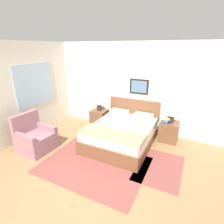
{
  "coord_description": "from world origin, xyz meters",
  "views": [
    {
      "loc": [
        1.65,
        -2.0,
        2.45
      ],
      "look_at": [
        -0.08,
        1.55,
        0.97
      ],
      "focal_mm": 28.0,
      "sensor_mm": 36.0,
      "label": 1
    }
  ],
  "objects": [
    {
      "name": "area_rug_bedside",
      "position": [
        1.21,
        1.24,
        0.0
      ],
      "size": [
        0.92,
        1.28,
        0.01
      ],
      "color": "brown",
      "rests_on": "ground_plane"
    },
    {
      "name": "ground_plane",
      "position": [
        0.0,
        0.0,
        0.0
      ],
      "size": [
        16.0,
        16.0,
        0.0
      ],
      "primitive_type": "plane",
      "color": "olive"
    },
    {
      "name": "nightstand_by_door",
      "position": [
        1.17,
        2.54,
        0.27
      ],
      "size": [
        0.49,
        0.49,
        0.54
      ],
      "color": "brown",
      "rests_on": "ground_plane"
    },
    {
      "name": "armchair",
      "position": [
        -1.76,
        0.61,
        0.3
      ],
      "size": [
        0.78,
        0.77,
        0.93
      ],
      "rotation": [
        0.0,
        0.0,
        -1.62
      ],
      "color": "#8E606B",
      "rests_on": "ground_plane"
    },
    {
      "name": "wall_back",
      "position": [
        0.0,
        2.85,
        1.3
      ],
      "size": [
        7.36,
        0.09,
        2.6
      ],
      "color": "silver",
      "rests_on": "ground_plane"
    },
    {
      "name": "nightstand_near_window",
      "position": [
        -1.02,
        2.54,
        0.27
      ],
      "size": [
        0.49,
        0.49,
        0.54
      ],
      "color": "brown",
      "rests_on": "ground_plane"
    },
    {
      "name": "book_thick_bottom",
      "position": [
        1.06,
        2.49,
        0.56
      ],
      "size": [
        0.18,
        0.26,
        0.04
      ],
      "rotation": [
        0.0,
        0.0,
        -0.07
      ],
      "color": "#335693",
      "rests_on": "nightstand_by_door"
    },
    {
      "name": "table_lamp_near_window",
      "position": [
        -1.02,
        2.54,
        0.81
      ],
      "size": [
        0.27,
        0.27,
        0.41
      ],
      "color": "#2D2823",
      "rests_on": "nightstand_near_window"
    },
    {
      "name": "book_novel_upper",
      "position": [
        1.06,
        2.49,
        0.63
      ],
      "size": [
        0.19,
        0.26,
        0.04
      ],
      "rotation": [
        0.0,
        0.0,
        -0.08
      ],
      "color": "#4C7551",
      "rests_on": "book_hardcover_middle"
    },
    {
      "name": "book_hardcover_middle",
      "position": [
        1.06,
        2.49,
        0.6
      ],
      "size": [
        0.17,
        0.28,
        0.04
      ],
      "rotation": [
        0.0,
        0.0,
        -0.01
      ],
      "color": "#335693",
      "rests_on": "book_thick_bottom"
    },
    {
      "name": "bed",
      "position": [
        0.07,
        1.83,
        0.29
      ],
      "size": [
        1.54,
        1.91,
        0.99
      ],
      "color": "brown",
      "rests_on": "ground_plane"
    },
    {
      "name": "wall_left",
      "position": [
        -2.51,
        1.41,
        1.3
      ],
      "size": [
        0.08,
        5.22,
        2.6
      ],
      "color": "silver",
      "rests_on": "ground_plane"
    },
    {
      "name": "area_rug_main",
      "position": [
        -0.11,
        0.7,
        0.0
      ],
      "size": [
        2.24,
        1.64,
        0.01
      ],
      "color": "brown",
      "rests_on": "ground_plane"
    },
    {
      "name": "table_lamp_by_door",
      "position": [
        1.18,
        2.54,
        0.81
      ],
      "size": [
        0.27,
        0.27,
        0.41
      ],
      "color": "#2D2823",
      "rests_on": "nightstand_by_door"
    },
    {
      "name": "book_slim_near_top",
      "position": [
        1.06,
        2.49,
        0.67
      ],
      "size": [
        0.23,
        0.29,
        0.03
      ],
      "rotation": [
        0.0,
        0.0,
        0.19
      ],
      "color": "beige",
      "rests_on": "book_novel_upper"
    }
  ]
}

